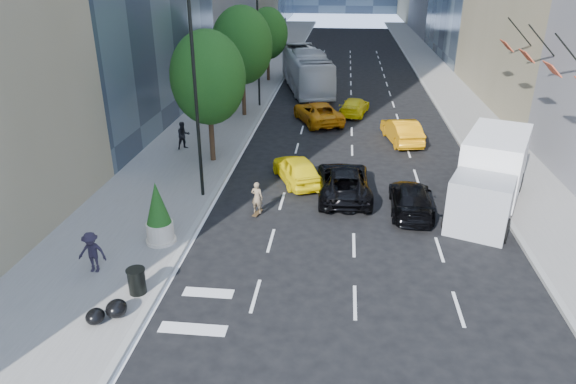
# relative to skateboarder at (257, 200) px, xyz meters

# --- Properties ---
(ground) EXTENTS (160.00, 160.00, 0.00)m
(ground) POSITION_rel_skateboarder_xyz_m (3.47, -2.37, -0.77)
(ground) COLOR black
(ground) RESTS_ON ground
(sidewalk_left) EXTENTS (6.00, 120.00, 0.15)m
(sidewalk_left) POSITION_rel_skateboarder_xyz_m (-5.53, 27.63, -0.70)
(sidewalk_left) COLOR slate
(sidewalk_left) RESTS_ON ground
(sidewalk_right) EXTENTS (4.00, 120.00, 0.15)m
(sidewalk_right) POSITION_rel_skateboarder_xyz_m (13.47, 27.63, -0.70)
(sidewalk_right) COLOR slate
(sidewalk_right) RESTS_ON ground
(lamp_near) EXTENTS (2.13, 0.22, 10.00)m
(lamp_near) POSITION_rel_skateboarder_xyz_m (-2.85, 1.63, 5.04)
(lamp_near) COLOR black
(lamp_near) RESTS_ON sidewalk_left
(lamp_far) EXTENTS (2.13, 0.22, 10.00)m
(lamp_far) POSITION_rel_skateboarder_xyz_m (-2.85, 19.63, 5.04)
(lamp_far) COLOR black
(lamp_far) RESTS_ON sidewalk_left
(tree_near) EXTENTS (4.20, 4.20, 7.46)m
(tree_near) POSITION_rel_skateboarder_xyz_m (-3.73, 6.63, 4.20)
(tree_near) COLOR #322513
(tree_near) RESTS_ON sidewalk_left
(tree_mid) EXTENTS (4.50, 4.50, 7.99)m
(tree_mid) POSITION_rel_skateboarder_xyz_m (-3.73, 16.63, 4.54)
(tree_mid) COLOR #322513
(tree_mid) RESTS_ON sidewalk_left
(tree_far) EXTENTS (3.90, 3.90, 6.92)m
(tree_far) POSITION_rel_skateboarder_xyz_m (-3.73, 29.63, 3.85)
(tree_far) COLOR #322513
(tree_far) RESTS_ON sidewalk_left
(traffic_signal) EXTENTS (2.48, 0.53, 5.20)m
(traffic_signal) POSITION_rel_skateboarder_xyz_m (-2.93, 37.63, 3.46)
(traffic_signal) COLOR black
(traffic_signal) RESTS_ON sidewalk_left
(facade_flags) EXTENTS (1.85, 13.30, 2.05)m
(facade_flags) POSITION_rel_skateboarder_xyz_m (14.11, 7.63, 5.41)
(facade_flags) COLOR black
(facade_flags) RESTS_ON ground
(skateboarder) EXTENTS (0.64, 0.50, 1.55)m
(skateboarder) POSITION_rel_skateboarder_xyz_m (0.00, 0.00, 0.00)
(skateboarder) COLOR #736148
(skateboarder) RESTS_ON ground
(black_sedan_lincoln) EXTENTS (2.86, 5.65, 1.53)m
(black_sedan_lincoln) POSITION_rel_skateboarder_xyz_m (3.97, 2.63, -0.01)
(black_sedan_lincoln) COLOR black
(black_sedan_lincoln) RESTS_ON ground
(black_sedan_mercedes) EXTENTS (2.04, 4.74, 1.36)m
(black_sedan_mercedes) POSITION_rel_skateboarder_xyz_m (7.13, 1.07, -0.09)
(black_sedan_mercedes) COLOR black
(black_sedan_mercedes) RESTS_ON ground
(taxi_a) EXTENTS (3.32, 4.69, 1.48)m
(taxi_a) POSITION_rel_skateboarder_xyz_m (1.47, 4.13, -0.03)
(taxi_a) COLOR yellow
(taxi_a) RESTS_ON ground
(taxi_b) EXTENTS (2.54, 5.00, 1.57)m
(taxi_b) POSITION_rel_skateboarder_xyz_m (7.67, 11.63, 0.01)
(taxi_b) COLOR orange
(taxi_b) RESTS_ON ground
(taxi_c) EXTENTS (4.40, 6.05, 1.53)m
(taxi_c) POSITION_rel_skateboarder_xyz_m (1.95, 15.63, -0.01)
(taxi_c) COLOR orange
(taxi_c) RESTS_ON ground
(taxi_d) EXTENTS (2.67, 4.74, 1.30)m
(taxi_d) POSITION_rel_skateboarder_xyz_m (4.67, 18.13, -0.12)
(taxi_d) COLOR yellow
(taxi_d) RESTS_ON ground
(city_bus) EXTENTS (5.87, 13.41, 3.64)m
(city_bus) POSITION_rel_skateboarder_xyz_m (0.27, 26.55, 1.05)
(city_bus) COLOR silver
(city_bus) RESTS_ON ground
(box_truck) EXTENTS (5.06, 7.65, 3.45)m
(box_truck) POSITION_rel_skateboarder_xyz_m (10.79, 1.93, 0.98)
(box_truck) COLOR white
(box_truck) RESTS_ON ground
(pedestrian_a) EXTENTS (1.06, 1.02, 1.71)m
(pedestrian_a) POSITION_rel_skateboarder_xyz_m (-6.01, 8.39, 0.23)
(pedestrian_a) COLOR black
(pedestrian_a) RESTS_ON sidewalk_left
(pedestrian_b) EXTENTS (1.22, 0.70, 1.96)m
(pedestrian_b) POSITION_rel_skateboarder_xyz_m (-6.52, 15.29, 0.36)
(pedestrian_b) COLOR black
(pedestrian_b) RESTS_ON sidewalk_left
(pedestrian_c) EXTENTS (1.06, 0.63, 1.63)m
(pedestrian_c) POSITION_rel_skateboarder_xyz_m (-5.27, -5.66, 0.19)
(pedestrian_c) COLOR black
(pedestrian_c) RESTS_ON sidewalk_left
(trash_can) EXTENTS (0.60, 0.60, 0.91)m
(trash_can) POSITION_rel_skateboarder_xyz_m (-3.13, -6.82, -0.17)
(trash_can) COLOR black
(trash_can) RESTS_ON sidewalk_left
(planter_shrub) EXTENTS (1.11, 1.11, 2.67)m
(planter_shrub) POSITION_rel_skateboarder_xyz_m (-3.53, -3.21, 0.65)
(planter_shrub) COLOR beige
(planter_shrub) RESTS_ON sidewalk_left
(garbage_bags) EXTENTS (1.17, 1.13, 0.58)m
(garbage_bags) POSITION_rel_skateboarder_xyz_m (-3.54, -8.33, -0.35)
(garbage_bags) COLOR black
(garbage_bags) RESTS_ON sidewalk_left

